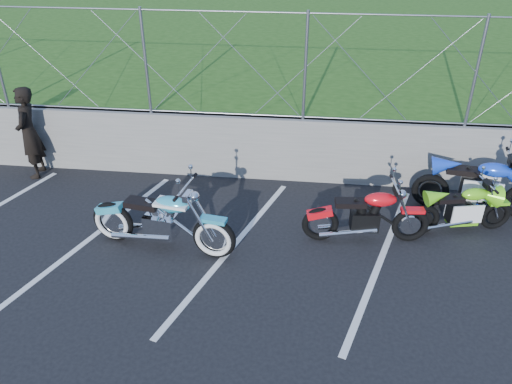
# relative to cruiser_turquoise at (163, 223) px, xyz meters

# --- Properties ---
(ground) EXTENTS (90.00, 90.00, 0.00)m
(ground) POSITION_rel_cruiser_turquoise_xyz_m (1.07, -0.85, -0.49)
(ground) COLOR black
(ground) RESTS_ON ground
(retaining_wall) EXTENTS (30.00, 0.22, 1.30)m
(retaining_wall) POSITION_rel_cruiser_turquoise_xyz_m (1.07, 2.65, 0.16)
(retaining_wall) COLOR slate
(retaining_wall) RESTS_ON ground
(grass_field) EXTENTS (30.00, 20.00, 1.30)m
(grass_field) POSITION_rel_cruiser_turquoise_xyz_m (1.07, 12.65, 0.16)
(grass_field) COLOR #264F15
(grass_field) RESTS_ON ground
(chain_link_fence) EXTENTS (28.00, 0.03, 2.00)m
(chain_link_fence) POSITION_rel_cruiser_turquoise_xyz_m (1.07, 2.65, 1.81)
(chain_link_fence) COLOR gray
(chain_link_fence) RESTS_ON retaining_wall
(parking_lines) EXTENTS (18.29, 4.31, 0.01)m
(parking_lines) POSITION_rel_cruiser_turquoise_xyz_m (2.27, 0.15, -0.49)
(parking_lines) COLOR silver
(parking_lines) RESTS_ON ground
(cruiser_turquoise) EXTENTS (2.46, 0.78, 1.23)m
(cruiser_turquoise) POSITION_rel_cruiser_turquoise_xyz_m (0.00, 0.00, 0.00)
(cruiser_turquoise) COLOR black
(cruiser_turquoise) RESTS_ON ground
(naked_orange) EXTENTS (2.08, 0.71, 1.04)m
(naked_orange) POSITION_rel_cruiser_turquoise_xyz_m (3.24, 0.61, -0.05)
(naked_orange) COLOR black
(naked_orange) RESTS_ON ground
(sportbike_green) EXTENTS (1.77, 0.63, 0.93)m
(sportbike_green) POSITION_rel_cruiser_turquoise_xyz_m (4.86, 1.09, -0.09)
(sportbike_green) COLOR black
(sportbike_green) RESTS_ON ground
(sportbike_blue) EXTENTS (2.21, 0.79, 1.15)m
(sportbike_blue) POSITION_rel_cruiser_turquoise_xyz_m (5.27, 1.75, 0.00)
(sportbike_blue) COLOR black
(sportbike_blue) RESTS_ON ground
(person_standing) EXTENTS (0.58, 0.76, 1.87)m
(person_standing) POSITION_rel_cruiser_turquoise_xyz_m (-3.34, 2.21, 0.44)
(person_standing) COLOR black
(person_standing) RESTS_ON ground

